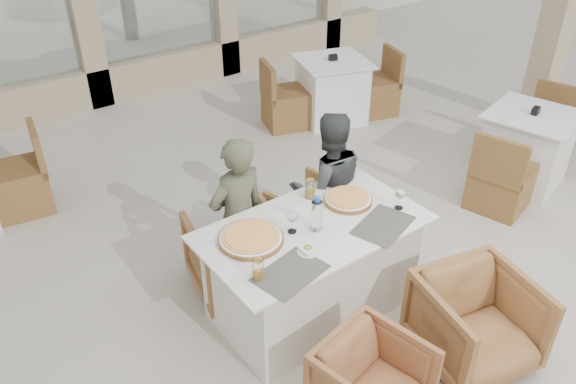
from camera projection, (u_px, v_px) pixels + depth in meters
ground at (328, 306)px, 4.34m from camera, size 80.00×80.00×0.00m
perimeter_wall_far at (89, 45)px, 7.15m from camera, size 10.00×0.34×1.60m
lantern_pillar at (551, 44)px, 6.58m from camera, size 0.34×0.34×2.00m
dining_table at (312, 269)px, 4.12m from camera, size 1.60×0.90×0.77m
placemat_near_left at (290, 273)px, 3.49m from camera, size 0.50×0.39×0.00m
placemat_near_right at (383, 225)px, 3.92m from camera, size 0.52×0.42×0.00m
pizza_left at (251, 237)px, 3.76m from camera, size 0.52×0.52×0.06m
pizza_right at (348, 199)px, 4.16m from camera, size 0.40×0.40×0.05m
water_bottle at (317, 213)px, 3.81m from camera, size 0.10×0.10×0.27m
wine_glass_centre at (292, 221)px, 3.81m from camera, size 0.08×0.08×0.18m
wine_glass_corner at (400, 198)px, 4.05m from camera, size 0.10×0.10×0.18m
beer_glass_left at (258, 269)px, 3.42m from camera, size 0.09×0.09×0.15m
beer_glass_right at (310, 189)px, 4.19m from camera, size 0.08×0.08×0.15m
olive_dish at (308, 249)px, 3.66m from camera, size 0.13×0.13×0.04m
armchair_far_left at (237, 254)px, 4.36m from camera, size 0.81×0.83×0.64m
armchair_far_right at (310, 215)px, 4.89m from camera, size 0.70×0.71×0.55m
armchair_near_left at (372, 383)px, 3.39m from camera, size 0.69×0.71×0.55m
armchair_near_right at (476, 322)px, 3.75m from camera, size 0.84×0.86×0.65m
diner_left at (238, 218)px, 4.18m from camera, size 0.51×0.36×1.33m
diner_right at (328, 188)px, 4.55m from camera, size 0.77×0.69×1.31m
bg_table_b at (332, 90)px, 6.98m from camera, size 1.81×1.28×0.77m
bg_table_c at (526, 149)px, 5.69m from camera, size 1.79×1.20×0.77m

